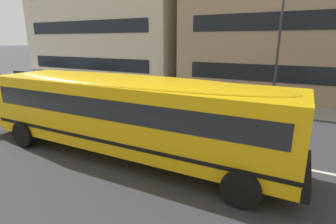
{
  "coord_description": "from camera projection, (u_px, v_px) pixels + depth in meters",
  "views": [
    {
      "loc": [
        3.77,
        -8.81,
        3.98
      ],
      "look_at": [
        -0.43,
        -0.88,
        1.53
      ],
      "focal_mm": 28.07,
      "sensor_mm": 36.0,
      "label": 1
    }
  ],
  "objects": [
    {
      "name": "sidewalk_far",
      "position": [
        237.0,
        104.0,
        16.92
      ],
      "size": [
        120.0,
        3.0,
        0.01
      ],
      "primitive_type": "cube",
      "color": "gray",
      "rests_on": "ground_plane"
    },
    {
      "name": "school_bus",
      "position": [
        124.0,
        109.0,
        9.08
      ],
      "size": [
        12.75,
        3.01,
        2.85
      ],
      "rotation": [
        0.0,
        0.0,
        3.15
      ],
      "color": "yellow",
      "rests_on": "ground_plane"
    },
    {
      "name": "lane_centreline",
      "position": [
        188.0,
        146.0,
        10.26
      ],
      "size": [
        110.0,
        0.16,
        0.01
      ],
      "primitive_type": "cube",
      "color": "silver",
      "rests_on": "ground_plane"
    },
    {
      "name": "parked_car_dark_blue_past_driveway",
      "position": [
        33.0,
        80.0,
        21.44
      ],
      "size": [
        3.93,
        1.93,
        1.64
      ],
      "rotation": [
        0.0,
        0.0,
        -0.02
      ],
      "color": "navy",
      "rests_on": "ground_plane"
    },
    {
      "name": "ground_plane",
      "position": [
        188.0,
        146.0,
        10.26
      ],
      "size": [
        400.0,
        400.0,
        0.0
      ],
      "primitive_type": "plane",
      "color": "#38383D"
    },
    {
      "name": "apartment_block_far_centre",
      "position": [
        305.0,
        2.0,
        19.08
      ],
      "size": [
        16.18,
        9.42,
        13.3
      ],
      "color": "tan",
      "rests_on": "ground_plane"
    },
    {
      "name": "street_lamp",
      "position": [
        280.0,
        34.0,
        14.19
      ],
      "size": [
        0.44,
        0.44,
        6.8
      ],
      "color": "#38383D",
      "rests_on": "ground_plane"
    }
  ]
}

